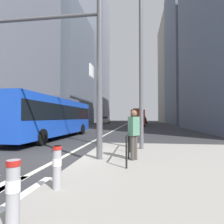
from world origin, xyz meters
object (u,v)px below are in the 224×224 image
object	(u,v)px
city_bus_red_receding	(138,117)
bollard_front	(13,190)
city_bus_blue_oncoming	(53,115)
car_oncoming_mid	(106,120)
bollard_left	(57,165)
traffic_signal_gantry	(39,53)
pedestrian_waiting	(134,132)
street_lamp_post	(141,44)
car_receding_near	(143,120)

from	to	relation	value
city_bus_red_receding	bollard_front	distance (m)	37.13
city_bus_blue_oncoming	car_oncoming_mid	bearing A→B (deg)	93.39
city_bus_blue_oncoming	city_bus_red_receding	xyz separation A→B (m)	(6.71, 24.93, -0.00)
car_oncoming_mid	bollard_left	world-z (taller)	car_oncoming_mid
traffic_signal_gantry	bollard_left	world-z (taller)	traffic_signal_gantry
bollard_left	pedestrian_waiting	distance (m)	3.43
street_lamp_post	city_bus_red_receding	bearing A→B (deg)	90.48
city_bus_blue_oncoming	car_oncoming_mid	xyz separation A→B (m)	(-2.31, 39.03, -0.85)
city_bus_red_receding	street_lamp_post	size ratio (longest dim) A/B	1.32
city_bus_red_receding	car_oncoming_mid	bearing A→B (deg)	122.62
city_bus_red_receding	bollard_front	world-z (taller)	city_bus_red_receding
city_bus_blue_oncoming	car_receding_near	size ratio (longest dim) A/B	3.01
city_bus_blue_oncoming	street_lamp_post	bearing A→B (deg)	-36.55
city_bus_blue_oncoming	city_bus_red_receding	bearing A→B (deg)	74.93
car_oncoming_mid	traffic_signal_gantry	size ratio (longest dim) A/B	0.60
bollard_front	pedestrian_waiting	size ratio (longest dim) A/B	0.52
bollard_left	city_bus_blue_oncoming	bearing A→B (deg)	115.49
car_oncoming_mid	car_receding_near	size ratio (longest dim) A/B	1.06
city_bus_blue_oncoming	car_receding_near	world-z (taller)	city_bus_blue_oncoming
car_receding_near	bollard_front	world-z (taller)	car_receding_near
street_lamp_post	bollard_front	xyz separation A→B (m)	(-1.86, -6.98, -4.62)
car_oncoming_mid	car_receding_near	distance (m)	10.45
city_bus_blue_oncoming	traffic_signal_gantry	world-z (taller)	traffic_signal_gantry
city_bus_red_receding	traffic_signal_gantry	distance (m)	32.92
pedestrian_waiting	bollard_left	bearing A→B (deg)	-117.44
bollard_left	bollard_front	bearing A→B (deg)	-89.52
city_bus_blue_oncoming	pedestrian_waiting	distance (m)	10.18
car_oncoming_mid	street_lamp_post	size ratio (longest dim) A/B	0.53
city_bus_red_receding	pedestrian_waiting	bearing A→B (deg)	-90.10
city_bus_red_receding	bollard_front	xyz separation A→B (m)	(-1.61, -37.07, -1.17)
traffic_signal_gantry	car_oncoming_mid	bearing A→B (deg)	96.47
city_bus_red_receding	car_oncoming_mid	size ratio (longest dim) A/B	2.47
car_receding_near	bollard_front	bearing A→B (deg)	-93.38
city_bus_blue_oncoming	pedestrian_waiting	size ratio (longest dim) A/B	6.76
bollard_front	street_lamp_post	bearing A→B (deg)	75.05
city_bus_red_receding	traffic_signal_gantry	xyz separation A→B (m)	(-3.72, -32.62, 2.32)
city_bus_blue_oncoming	car_receding_near	distance (m)	40.15
city_bus_blue_oncoming	car_receding_near	bearing A→B (deg)	78.30
bollard_left	traffic_signal_gantry	bearing A→B (deg)	125.15
traffic_signal_gantry	street_lamp_post	xyz separation A→B (m)	(3.98, 2.53, 1.12)
car_receding_near	pedestrian_waiting	xyz separation A→B (m)	(-1.48, -46.97, 0.16)
city_bus_blue_oncoming	traffic_signal_gantry	distance (m)	8.57
city_bus_red_receding	traffic_signal_gantry	world-z (taller)	traffic_signal_gantry
city_bus_blue_oncoming	bollard_front	size ratio (longest dim) A/B	13.03
city_bus_red_receding	pedestrian_waiting	xyz separation A→B (m)	(-0.06, -32.59, -0.69)
city_bus_blue_oncoming	bollard_left	distance (m)	11.89
bollard_left	pedestrian_waiting	xyz separation A→B (m)	(1.56, 3.01, 0.50)
car_receding_near	street_lamp_post	size ratio (longest dim) A/B	0.50
car_receding_near	pedestrian_waiting	distance (m)	47.00
city_bus_red_receding	car_receding_near	xyz separation A→B (m)	(1.43, 14.38, -0.85)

